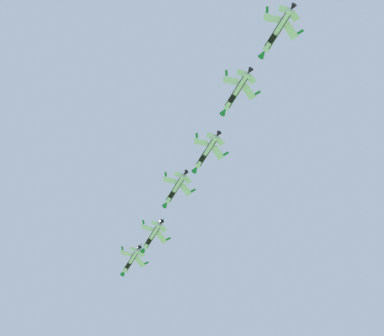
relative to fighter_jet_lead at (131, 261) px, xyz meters
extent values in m
cylinder|color=silver|center=(0.08, -0.27, 0.00)|extent=(5.11, 11.98, 1.70)
cube|color=#2D3338|center=(-0.07, -0.32, -0.44)|extent=(4.36, 10.08, 0.87)
cone|color=#197A38|center=(-2.00, 6.57, 0.00)|extent=(2.19, 2.75, 1.56)
cone|color=black|center=(2.04, -6.73, 0.00)|extent=(1.77, 1.93, 1.36)
ellipsoid|color=#192333|center=(-0.48, 2.32, 0.60)|extent=(2.28, 3.47, 1.41)
cube|color=black|center=(-0.81, 1.72, -0.76)|extent=(1.90, 2.49, 1.16)
cube|color=silver|center=(-1.80, -2.63, 0.81)|extent=(4.31, 2.64, 1.62)
cube|color=#197A38|center=(-3.36, -4.28, 1.52)|extent=(0.90, 1.68, 0.42)
cube|color=silver|center=(2.90, -1.21, -0.97)|extent=(4.19, 4.18, 1.62)
cube|color=#197A38|center=(5.11, -1.70, -1.69)|extent=(1.56, 1.56, 0.42)
cube|color=silver|center=(0.19, -5.57, 0.52)|extent=(2.27, 1.88, 0.90)
cube|color=silver|center=(2.93, -4.73, -0.52)|extent=(2.72, 2.66, 0.90)
cube|color=#197A38|center=(2.07, -4.68, 1.70)|extent=(1.78, 2.80, 2.51)
cylinder|color=silver|center=(5.60, -16.70, -2.79)|extent=(5.11, 11.98, 1.70)
cube|color=#2D3338|center=(5.43, -16.75, -3.22)|extent=(4.35, 10.08, 0.93)
cone|color=#197A38|center=(3.52, -9.86, -2.79)|extent=(2.19, 2.75, 1.56)
cone|color=black|center=(7.56, -23.16, -2.79)|extent=(1.77, 1.93, 1.36)
ellipsoid|color=#192333|center=(5.07, -14.10, -2.20)|extent=(2.31, 3.48, 1.44)
cube|color=black|center=(4.67, -14.72, -3.53)|extent=(1.92, 2.49, 1.20)
cube|color=silver|center=(3.76, -19.05, -1.85)|extent=(4.24, 2.63, 1.81)
cube|color=#197A38|center=(2.24, -20.68, -1.04)|extent=(0.91, 1.68, 0.44)
cube|color=silver|center=(8.37, -17.65, -3.88)|extent=(4.14, 4.13, 1.81)
cube|color=#197A38|center=(10.55, -18.15, -4.69)|extent=(1.56, 1.56, 0.44)
cube|color=silver|center=(5.74, -21.98, -2.20)|extent=(2.23, 1.88, 1.00)
cube|color=silver|center=(8.43, -21.17, -3.38)|extent=(2.69, 2.64, 1.00)
cube|color=#197A38|center=(7.66, -21.09, -1.12)|extent=(1.90, 2.83, 2.47)
cylinder|color=silver|center=(10.27, -37.25, -1.58)|extent=(5.11, 11.98, 1.70)
cube|color=#2D3338|center=(10.13, -37.29, -2.03)|extent=(4.36, 10.08, 0.83)
cone|color=#197A38|center=(8.19, -30.41, -1.58)|extent=(2.19, 2.75, 1.56)
cone|color=black|center=(12.23, -43.71, -1.58)|extent=(1.77, 1.93, 1.36)
ellipsoid|color=#192333|center=(9.69, -34.67, -0.97)|extent=(2.26, 3.46, 1.39)
cube|color=black|center=(9.40, -35.26, -2.35)|extent=(1.89, 2.48, 1.14)
cube|color=silver|center=(8.37, -39.62, -0.85)|extent=(4.34, 2.65, 1.49)
cube|color=#197A38|center=(6.79, -41.27, -0.20)|extent=(0.90, 1.68, 0.40)
cube|color=silver|center=(13.12, -38.18, -2.47)|extent=(4.21, 4.21, 1.49)
cube|color=#197A38|center=(15.35, -38.67, -3.12)|extent=(1.56, 1.56, 0.40)
cube|color=silver|center=(10.37, -42.55, -1.11)|extent=(2.28, 1.88, 0.83)
cube|color=silver|center=(13.14, -41.71, -2.05)|extent=(2.73, 2.67, 0.83)
cube|color=#197A38|center=(12.20, -41.68, 0.14)|extent=(1.71, 2.78, 2.53)
cylinder|color=silver|center=(16.71, -55.31, -4.33)|extent=(5.11, 11.98, 1.70)
cube|color=#2D3338|center=(16.55, -55.35, -4.77)|extent=(4.36, 10.08, 0.88)
cone|color=#197A38|center=(14.63, -48.46, -4.33)|extent=(2.19, 2.75, 1.56)
cone|color=black|center=(18.67, -61.76, -4.33)|extent=(1.77, 1.93, 1.36)
ellipsoid|color=#192333|center=(16.15, -52.72, -3.74)|extent=(2.28, 3.47, 1.41)
cube|color=black|center=(15.81, -53.32, -5.09)|extent=(1.91, 2.49, 1.17)
cube|color=silver|center=(14.84, -57.67, -3.51)|extent=(4.30, 2.64, 1.65)
cube|color=#197A38|center=(13.28, -59.31, -2.78)|extent=(0.90, 1.68, 0.42)
cube|color=silver|center=(19.52, -56.25, -5.32)|extent=(4.18, 4.17, 1.65)
cube|color=#197A38|center=(21.73, -56.74, -6.05)|extent=(1.56, 1.56, 0.42)
cube|color=silver|center=(16.82, -60.60, -3.81)|extent=(2.26, 1.88, 0.91)
cube|color=silver|center=(19.56, -59.77, -4.86)|extent=(2.72, 2.65, 0.91)
cube|color=#197A38|center=(18.71, -59.72, -2.64)|extent=(1.80, 2.80, 2.51)
cylinder|color=silver|center=(21.19, -75.96, -3.43)|extent=(5.11, 11.98, 1.70)
cube|color=#2D3338|center=(21.02, -76.01, -3.86)|extent=(4.36, 10.08, 0.90)
cone|color=#197A38|center=(19.11, -69.12, -3.43)|extent=(2.19, 2.75, 1.56)
cone|color=black|center=(23.15, -82.42, -3.43)|extent=(1.77, 1.93, 1.36)
ellipsoid|color=#192333|center=(20.64, -73.37, -2.83)|extent=(2.29, 3.48, 1.43)
cube|color=black|center=(20.28, -73.98, -4.18)|extent=(1.91, 2.49, 1.18)
cube|color=silver|center=(19.33, -78.32, -2.55)|extent=(4.27, 2.63, 1.72)
cube|color=#197A38|center=(17.78, -79.96, -1.79)|extent=(0.90, 1.68, 0.43)
cube|color=silver|center=(23.98, -76.91, -4.46)|extent=(4.16, 4.16, 1.72)
cube|color=#197A38|center=(26.17, -77.41, -5.22)|extent=(1.56, 1.56, 0.43)
cube|color=silver|center=(21.31, -81.26, -2.87)|extent=(2.25, 1.88, 0.95)
cube|color=silver|center=(24.03, -80.43, -3.98)|extent=(2.71, 2.65, 0.95)
cube|color=#197A38|center=(23.21, -80.36, -1.74)|extent=(1.84, 2.82, 2.49)
cylinder|color=silver|center=(27.41, -94.95, -3.66)|extent=(5.11, 11.98, 1.70)
cube|color=#2D3338|center=(27.23, -95.00, -4.09)|extent=(4.35, 10.08, 0.95)
cone|color=#197A38|center=(25.33, -88.11, -3.66)|extent=(2.19, 2.75, 1.56)
cone|color=black|center=(29.37, -101.41, -3.66)|extent=(1.77, 1.93, 1.36)
ellipsoid|color=#192333|center=(26.89, -92.35, -3.08)|extent=(2.32, 3.48, 1.45)
cube|color=black|center=(26.47, -92.97, -4.40)|extent=(1.93, 2.50, 1.21)
cube|color=silver|center=(25.59, -97.29, -2.68)|extent=(4.22, 2.62, 1.88)
cube|color=#197A38|center=(24.08, -98.92, -1.84)|extent=(0.91, 1.68, 0.45)
cube|color=silver|center=(30.16, -95.91, -4.79)|extent=(4.12, 4.11, 1.88)
cube|color=#197A38|center=(32.32, -96.42, -5.64)|extent=(1.56, 1.56, 0.45)
cube|color=silver|center=(27.56, -100.23, -3.05)|extent=(2.22, 1.88, 1.04)
cube|color=silver|center=(30.22, -99.42, -4.28)|extent=(2.68, 2.63, 1.04)
cube|color=#197A38|center=(29.50, -99.33, -2.01)|extent=(1.94, 2.85, 2.46)
camera|label=1|loc=(-4.61, -171.97, -141.08)|focal=61.31mm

